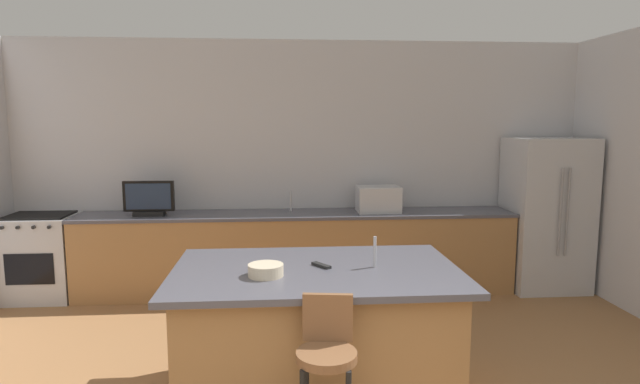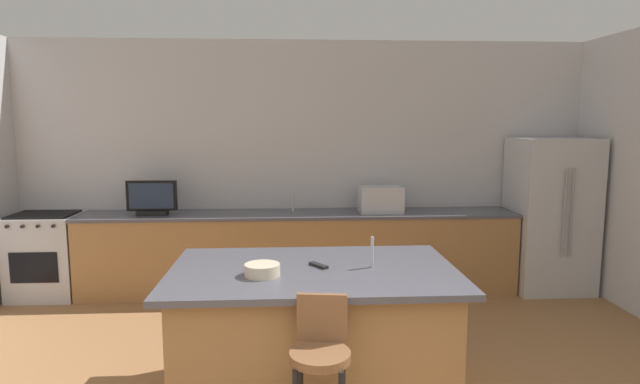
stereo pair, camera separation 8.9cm
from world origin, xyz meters
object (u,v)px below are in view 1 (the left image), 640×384
Objects in this scene: kitchen_island at (316,331)px; range_oven at (42,257)px; microwave at (378,199)px; tv_monitor at (149,200)px; bar_stool_center at (327,368)px; tv_remote at (321,265)px; refrigerator at (546,214)px; fruit_bowl at (266,270)px.

kitchen_island is 3.69m from range_oven.
microwave is at bearing 69.34° from kitchen_island.
range_oven is at bearing 141.20° from kitchen_island.
tv_monitor is (-2.55, -0.05, 0.03)m from microwave.
tv_monitor is at bearing 126.58° from kitchen_island.
range_oven is 3.80m from microwave.
tv_remote is (0.03, 0.82, 0.36)m from bar_stool_center.
refrigerator is (2.84, 2.25, 0.40)m from kitchen_island.
fruit_bowl reaches higher than tv_remote.
fruit_bowl is (-1.22, -2.47, -0.09)m from microwave.
range_oven is 1.73× the size of tv_monitor.
refrigerator is 7.49× the size of fruit_bowl.
fruit_bowl is (-0.35, 0.63, 0.39)m from bar_stool_center.
range_oven is 1.97× the size of microwave.
tv_monitor reaches higher than bar_stool_center.
bar_stool_center is 0.90m from tv_remote.
tv_remote is (1.72, -2.22, -0.15)m from tv_monitor.
refrigerator is 1.80× the size of bar_stool_center.
refrigerator is 5.73m from range_oven.
refrigerator reaches higher than tv_remote.
bar_stool_center is at bearing -89.67° from kitchen_island.
range_oven is at bearing 135.68° from fruit_bowl.
tv_remote is (2.91, -2.27, 0.48)m from range_oven.
tv_monitor is 2.81m from tv_remote.
microwave reaches higher than tv_remote.
refrigerator is at bearing -0.58° from range_oven.
refrigerator is at bearing -0.09° from tv_monitor.
tv_monitor reaches higher than fruit_bowl.
range_oven reaches higher than kitchen_island.
microwave is 2.43m from tv_remote.
bar_stool_center is at bearing -105.65° from microwave.
tv_monitor is at bearing 92.05° from tv_remote.
refrigerator reaches higher than fruit_bowl.
refrigerator reaches higher than bar_stool_center.
kitchen_island is at bearing -38.80° from range_oven.
tv_remote reaches higher than range_oven.
tv_remote is (0.04, 0.04, 0.47)m from kitchen_island.
bar_stool_center is (1.68, -3.05, -0.51)m from tv_monitor.
microwave is at bearing 0.02° from range_oven.
bar_stool_center is (-2.84, -3.04, -0.30)m from refrigerator.
refrigerator is at bearing 38.42° from kitchen_island.
range_oven is 3.57m from fruit_bowl.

